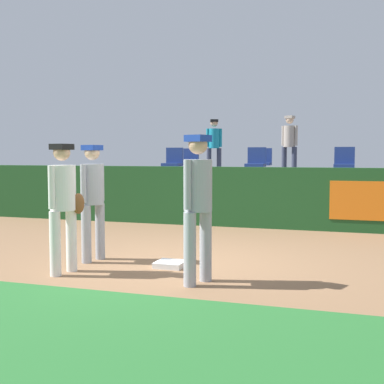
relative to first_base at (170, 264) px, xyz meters
name	(u,v)px	position (x,y,z in m)	size (l,w,h in m)	color
ground_plane	(177,264)	(0.03, 0.18, -0.04)	(60.00, 60.00, 0.00)	#846042
grass_foreground_strip	(62,334)	(0.03, -2.83, -0.04)	(18.00, 2.80, 0.01)	#26662B
first_base	(170,264)	(0.00, 0.00, 0.00)	(0.40, 0.40, 0.08)	white
player_fielder_home	(63,199)	(-1.22, -0.81, 0.96)	(0.40, 0.53, 1.74)	white
player_runner_visitor	(93,194)	(-1.24, 0.03, 0.97)	(0.39, 0.48, 1.74)	#9EA3AD
player_coach_visitor	(198,198)	(0.65, -0.76, 1.02)	(0.44, 0.49, 1.83)	#9EA3AD
field_wall	(239,197)	(0.04, 4.24, 0.62)	(18.00, 0.26, 1.33)	#19471E
bleacher_platform	(260,197)	(0.03, 6.81, 0.43)	(18.00, 4.80, 0.94)	#59595E
seat_front_left	(173,162)	(-2.03, 5.68, 1.37)	(0.46, 0.44, 0.84)	#4C4C51
seat_front_right	(344,163)	(2.22, 5.68, 1.37)	(0.46, 0.44, 0.84)	#4C4C51
seat_back_center	(263,161)	(-0.01, 7.48, 1.37)	(0.47, 0.44, 0.84)	#4C4C51
seat_front_center	(256,162)	(0.14, 5.68, 1.37)	(0.46, 0.44, 0.84)	#4C4C51
seat_back_right	(345,162)	(2.19, 7.48, 1.37)	(0.46, 0.44, 0.84)	#4C4C51
seat_back_left	(190,161)	(-2.17, 7.48, 1.37)	(0.46, 0.44, 0.84)	#4C4C51
spectator_hooded	(214,143)	(-1.70, 8.45, 1.91)	(0.46, 0.42, 1.74)	#33384C
spectator_capped	(289,142)	(0.61, 8.42, 1.94)	(0.48, 0.43, 1.79)	#33384C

